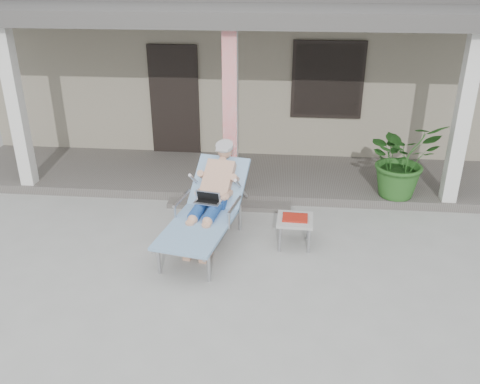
# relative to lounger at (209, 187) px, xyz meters

# --- Properties ---
(ground) EXTENTS (60.00, 60.00, 0.00)m
(ground) POSITION_rel_lounger_xyz_m (0.15, -0.79, -0.82)
(ground) COLOR #9E9E99
(ground) RESTS_ON ground
(house) EXTENTS (10.40, 5.40, 3.30)m
(house) POSITION_rel_lounger_xyz_m (0.15, 5.70, 0.84)
(house) COLOR #9F957E
(house) RESTS_ON ground
(porch_deck) EXTENTS (10.00, 2.00, 0.15)m
(porch_deck) POSITION_rel_lounger_xyz_m (0.15, 2.21, -0.75)
(porch_deck) COLOR #605B56
(porch_deck) RESTS_ON ground
(porch_overhang) EXTENTS (10.00, 2.30, 2.85)m
(porch_overhang) POSITION_rel_lounger_xyz_m (0.15, 2.15, 1.97)
(porch_overhang) COLOR silver
(porch_overhang) RESTS_ON porch_deck
(porch_step) EXTENTS (2.00, 0.30, 0.07)m
(porch_step) POSITION_rel_lounger_xyz_m (0.15, 1.06, -0.79)
(porch_step) COLOR #605B56
(porch_step) RESTS_ON ground
(lounger) EXTENTS (1.12, 2.13, 1.34)m
(lounger) POSITION_rel_lounger_xyz_m (0.00, 0.00, 0.00)
(lounger) COLOR #B7B7BC
(lounger) RESTS_ON ground
(side_table) EXTENTS (0.51, 0.51, 0.44)m
(side_table) POSITION_rel_lounger_xyz_m (1.20, -0.05, -0.45)
(side_table) COLOR #A9A9A4
(side_table) RESTS_ON ground
(potted_palm) EXTENTS (1.43, 1.35, 1.26)m
(potted_palm) POSITION_rel_lounger_xyz_m (2.88, 1.48, -0.04)
(potted_palm) COLOR #26591E
(potted_palm) RESTS_ON porch_deck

